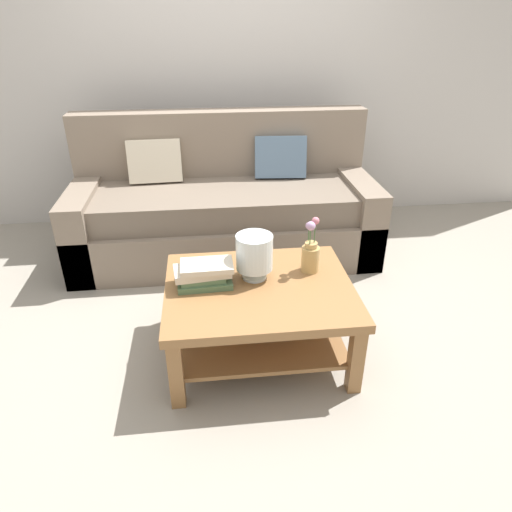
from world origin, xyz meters
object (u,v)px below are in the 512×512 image
(book_stack_main, at_px, (204,274))
(glass_hurricane_vase, at_px, (254,253))
(couch, at_px, (225,208))
(coffee_table, at_px, (260,305))
(flower_pitcher, at_px, (310,253))

(book_stack_main, relative_size, glass_hurricane_vase, 1.27)
(couch, bearing_deg, coffee_table, -84.63)
(glass_hurricane_vase, distance_m, flower_pitcher, 0.32)
(coffee_table, bearing_deg, book_stack_main, 170.09)
(book_stack_main, distance_m, glass_hurricane_vase, 0.29)
(couch, distance_m, coffee_table, 1.30)
(coffee_table, xyz_separation_m, flower_pitcher, (0.30, 0.13, 0.24))
(book_stack_main, bearing_deg, flower_pitcher, 7.31)
(book_stack_main, relative_size, flower_pitcher, 0.98)
(couch, relative_size, coffee_table, 2.28)
(glass_hurricane_vase, bearing_deg, flower_pitcher, 7.11)
(book_stack_main, height_order, flower_pitcher, flower_pitcher)
(flower_pitcher, bearing_deg, glass_hurricane_vase, -172.89)
(couch, xyz_separation_m, book_stack_main, (-0.17, -1.24, 0.14))
(couch, height_order, flower_pitcher, couch)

